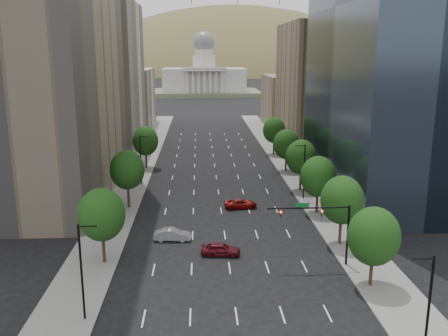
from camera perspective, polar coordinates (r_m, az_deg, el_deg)
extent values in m
cube|color=slate|center=(83.67, -11.34, -2.86)|extent=(6.00, 200.00, 0.15)
cube|color=slate|center=(84.84, 9.87, -2.57)|extent=(6.00, 200.00, 0.15)
cube|color=beige|center=(124.53, -13.29, 10.48)|extent=(14.00, 30.00, 35.00)
cube|color=beige|center=(157.63, -11.03, 8.04)|extent=(14.00, 26.00, 18.00)
cube|color=black|center=(83.06, 18.49, 17.49)|extent=(16.00, 38.00, 60.00)
cube|color=#8C7759|center=(123.02, 10.41, 9.41)|extent=(14.00, 30.00, 30.00)
cube|color=#8C7759|center=(155.79, 7.53, 7.74)|extent=(14.00, 26.00, 16.00)
cylinder|color=#382316|center=(52.22, 16.85, -11.26)|extent=(0.36, 0.36, 3.75)
ellipsoid|color=black|center=(50.88, 17.12, -7.65)|extent=(5.20, 5.20, 5.98)
cylinder|color=#382316|center=(61.81, 13.46, -6.99)|extent=(0.36, 0.36, 4.00)
ellipsoid|color=black|center=(60.63, 13.65, -3.66)|extent=(5.20, 5.20, 5.98)
cylinder|color=#382316|center=(72.79, 10.84, -3.77)|extent=(0.36, 0.36, 3.90)
ellipsoid|color=black|center=(71.80, 10.96, -0.97)|extent=(5.20, 5.20, 5.98)
cylinder|color=#382316|center=(84.01, 8.93, -1.30)|extent=(0.36, 0.36, 4.10)
ellipsoid|color=black|center=(83.12, 9.02, 1.27)|extent=(5.20, 5.20, 5.98)
cylinder|color=#382316|center=(97.39, 7.26, 0.71)|extent=(0.36, 0.36, 3.80)
ellipsoid|color=black|center=(96.67, 7.32, 2.78)|extent=(5.20, 5.20, 5.98)
cylinder|color=#382316|center=(112.82, 5.84, 2.55)|extent=(0.36, 0.36, 4.00)
ellipsoid|color=black|center=(112.17, 5.89, 4.44)|extent=(5.20, 5.20, 5.98)
cylinder|color=#382316|center=(56.70, -13.92, -8.92)|extent=(0.36, 0.36, 4.00)
ellipsoid|color=black|center=(55.41, -14.14, -5.32)|extent=(5.20, 5.20, 5.98)
cylinder|color=#382316|center=(75.30, -11.13, -3.10)|extent=(0.36, 0.36, 4.15)
ellipsoid|color=black|center=(74.30, -11.27, -0.21)|extent=(5.20, 5.20, 5.98)
cylinder|color=#382316|center=(100.33, -9.10, 1.07)|extent=(0.36, 0.36, 3.95)
ellipsoid|color=black|center=(99.62, -9.18, 3.15)|extent=(5.20, 5.20, 5.98)
cylinder|color=black|center=(40.22, 22.79, -15.39)|extent=(0.20, 0.20, 9.00)
cylinder|color=black|center=(38.07, 22.28, -9.83)|extent=(1.60, 0.14, 0.14)
cylinder|color=black|center=(78.57, 9.37, -0.50)|extent=(0.20, 0.20, 9.00)
cylinder|color=black|center=(77.49, 8.91, 2.58)|extent=(1.60, 0.14, 0.14)
cylinder|color=black|center=(44.87, -16.33, -11.75)|extent=(0.20, 0.20, 9.00)
cylinder|color=black|center=(43.07, -15.67, -6.60)|extent=(1.60, 0.14, 0.14)
cylinder|color=black|center=(87.12, -9.71, 0.86)|extent=(0.20, 0.20, 9.00)
cylinder|color=black|center=(86.21, -9.29, 3.66)|extent=(1.60, 0.14, 0.14)
cylinder|color=black|center=(55.65, 14.27, -7.71)|extent=(0.24, 0.24, 7.00)
cylinder|color=black|center=(53.41, 9.84, -4.63)|extent=(9.00, 0.18, 0.18)
imported|color=black|center=(53.92, 11.38, -5.14)|extent=(0.18, 0.22, 1.10)
imported|color=black|center=(53.00, 6.64, -5.29)|extent=(0.18, 0.22, 1.10)
sphere|color=#FF0C07|center=(53.70, 11.43, -5.00)|extent=(0.20, 0.20, 0.20)
sphere|color=#FF0C07|center=(52.77, 6.68, -5.15)|extent=(0.20, 0.20, 0.20)
cube|color=#0C591E|center=(53.15, 9.12, -4.30)|extent=(1.60, 0.06, 0.45)
cube|color=#596647|center=(270.38, -2.32, 8.78)|extent=(60.00, 40.00, 2.50)
cube|color=silver|center=(269.89, -2.33, 10.32)|extent=(44.00, 26.00, 12.00)
cube|color=silver|center=(255.63, -2.31, 11.49)|extent=(22.00, 4.00, 2.00)
cylinder|color=silver|center=(269.54, -2.35, 12.33)|extent=(12.00, 12.00, 7.00)
cylinder|color=silver|center=(269.49, -2.36, 13.40)|extent=(9.60, 9.60, 3.00)
sphere|color=slate|center=(269.53, -2.38, 14.48)|extent=(11.60, 11.60, 11.60)
cylinder|color=silver|center=(269.70, -2.39, 15.72)|extent=(1.80, 1.80, 2.50)
ellipsoid|color=olive|center=(598.07, -16.33, 7.50)|extent=(380.00, 342.00, 190.00)
ellipsoid|color=olive|center=(624.38, 1.01, 7.45)|extent=(440.00, 396.00, 240.00)
ellipsoid|color=olive|center=(695.51, 15.04, 8.20)|extent=(360.00, 324.00, 200.00)
imported|color=#4B0C14|center=(57.54, -0.41, -9.48)|extent=(4.77, 2.37, 1.56)
imported|color=#9B9BA0|center=(62.22, -6.04, -7.76)|extent=(4.73, 1.92, 1.53)
imported|color=maroon|center=(74.29, 1.98, -4.20)|extent=(5.18, 2.88, 1.37)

